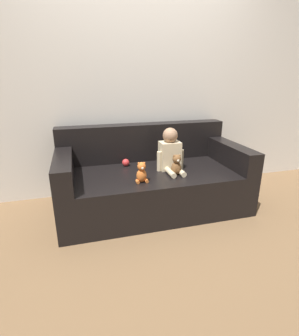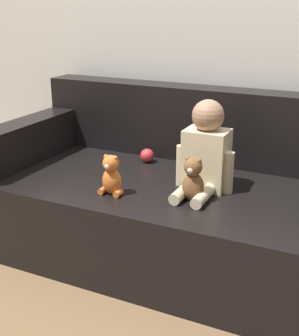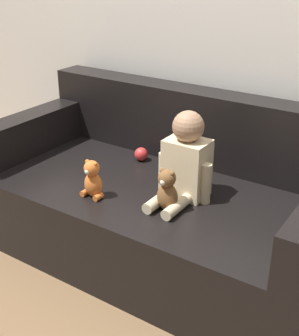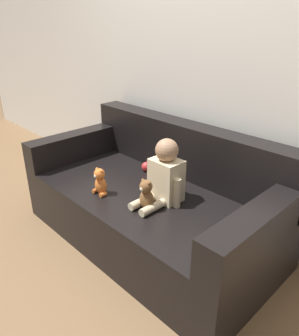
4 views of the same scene
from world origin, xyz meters
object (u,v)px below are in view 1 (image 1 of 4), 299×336
Objects in this scene: couch at (151,179)px; plush_toy_side at (142,173)px; teddy_bear_brown at (176,165)px; toy_ball at (126,162)px; person_baby at (170,152)px.

plush_toy_side is (-0.18, -0.33, 0.21)m from couch.
toy_ball is at bearing 136.58° from teddy_bear_brown.
person_baby is at bearing 91.29° from teddy_bear_brown.
person_baby is 5.57× the size of toy_ball.
couch is 24.43× the size of toy_ball.
person_baby reaches higher than plush_toy_side.
teddy_bear_brown is (0.18, -0.25, 0.22)m from couch.
couch is 9.79× the size of plush_toy_side.
teddy_bear_brown is (0.00, -0.17, -0.08)m from person_baby.
toy_ball is (-0.23, 0.14, 0.16)m from couch.
couch is 0.43m from plush_toy_side.
person_baby reaches higher than toy_ball.
toy_ball is (-0.05, 0.48, -0.05)m from plush_toy_side.
toy_ball is (-0.41, 0.39, -0.06)m from teddy_bear_brown.
toy_ball is at bearing 96.19° from plush_toy_side.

